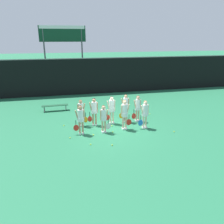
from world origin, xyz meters
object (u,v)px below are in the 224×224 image
Objects in this scene: bench_courtside at (55,106)px; player_1 at (104,117)px; tennis_ball_9 at (101,117)px; tennis_ball_7 at (150,114)px; player_3 at (145,112)px; player_5 at (94,109)px; tennis_ball_10 at (113,132)px; tennis_ball_3 at (91,117)px; scoreboard at (63,40)px; player_7 at (126,106)px; tennis_ball_8 at (174,132)px; tennis_ball_6 at (91,144)px; tennis_ball_1 at (112,145)px; player_8 at (138,106)px; tennis_ball_2 at (70,138)px; tennis_ball_5 at (93,135)px; player_0 at (81,117)px; player_4 at (81,111)px; player_6 at (112,108)px; tennis_ball_4 at (64,125)px; player_2 at (125,112)px.

player_1 reaches higher than bench_courtside.
tennis_ball_7 is at bearing -1.60° from tennis_ball_9.
player_3 is 3.35m from tennis_ball_9.
player_5 is 25.17× the size of tennis_ball_10.
player_1 is at bearing -62.37° from player_5.
scoreboard is at bearing 99.19° from tennis_ball_3.
scoreboard is 7.95m from bench_courtside.
player_3 is (4.29, -10.99, -3.96)m from scoreboard.
player_7 is 2.65m from tennis_ball_3.
tennis_ball_8 is (6.77, -5.55, -0.35)m from bench_courtside.
tennis_ball_1 is at bearing -16.45° from tennis_ball_6.
tennis_ball_2 is at bearing -165.35° from player_8.
player_7 is at bearing 14.27° from player_5.
tennis_ball_2 is 1.28m from tennis_ball_5.
scoreboard is 90.44× the size of tennis_ball_10.
bench_courtside is 7.00m from tennis_ball_1.
tennis_ball_10 is (0.40, 1.58, 0.00)m from tennis_ball_1.
tennis_ball_3 is 1.00× the size of tennis_ball_8.
tennis_ball_5 is at bearing -158.89° from player_8.
player_7 is 4.14m from tennis_ball_2.
player_0 is 1.23m from player_4.
tennis_ball_3 is 0.96× the size of tennis_ball_9.
player_6 is at bearing -163.70° from player_7.
player_3 is 0.97× the size of player_6.
tennis_ball_2 is 0.98× the size of tennis_ball_4.
player_0 is 25.70× the size of tennis_ball_1.
player_2 reaches higher than bench_courtside.
player_0 is at bearing 148.89° from tennis_ball_5.
player_6 is at bearing -75.49° from scoreboard.
player_0 is at bearing 127.94° from tennis_ball_1.
player_2 is 1.03× the size of player_5.
tennis_ball_9 is (0.95, 2.71, -0.00)m from tennis_ball_5.
player_8 is at bearing 35.48° from tennis_ball_10.
tennis_ball_5 is at bearing -68.30° from bench_courtside.
player_1 is at bearing -80.49° from tennis_ball_3.
bench_courtside is at bearing 154.40° from player_7.
player_0 is 25.12× the size of tennis_ball_4.
player_6 is 26.83× the size of tennis_ball_2.
tennis_ball_2 is at bearing 174.98° from tennis_ball_8.
scoreboard is at bearing 103.86° from player_3.
player_4 reaches higher than bench_courtside.
bench_courtside is 1.12× the size of player_3.
player_6 is at bearing 146.32° from tennis_ball_8.
bench_courtside is 3.25m from tennis_ball_4.
tennis_ball_8 is at bearing -60.81° from player_8.
tennis_ball_10 reaches higher than tennis_ball_1.
tennis_ball_3 is at bearing 120.60° from player_2.
tennis_ball_9 is (0.65, 1.18, -1.00)m from player_5.
tennis_ball_1 is at bearing -61.59° from tennis_ball_5.
tennis_ball_10 is at bearing 5.61° from tennis_ball_2.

